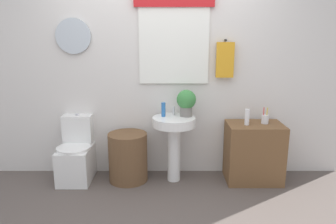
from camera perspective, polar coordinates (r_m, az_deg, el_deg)
ground_plane at (r=3.15m, az=-1.57°, el=-18.52°), size 8.00×8.00×0.00m
back_wall at (r=3.83m, az=-1.17°, el=8.12°), size 4.40×0.18×2.60m
toilet at (r=3.96m, az=-15.75°, el=-7.41°), size 0.38×0.51×0.76m
laundry_hamper at (r=3.81m, az=-6.97°, el=-7.91°), size 0.45×0.45×0.57m
pedestal_sink at (r=3.69m, az=1.17°, el=-3.92°), size 0.49×0.49×0.76m
faucet at (r=3.74m, az=1.16°, el=0.24°), size 0.03×0.03×0.10m
wooden_cabinet at (r=3.89m, az=15.01°, el=-6.92°), size 0.63×0.44×0.69m
soap_bottle at (r=3.66m, az=-0.70°, el=0.45°), size 0.05×0.05×0.16m
potted_plant at (r=3.66m, az=3.38°, el=1.89°), size 0.22×0.22×0.31m
lotion_bottle at (r=3.70m, az=13.93°, el=-0.89°), size 0.05×0.05×0.18m
toothbrush_cup at (r=3.82m, az=16.89°, el=-1.20°), size 0.08×0.08×0.19m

